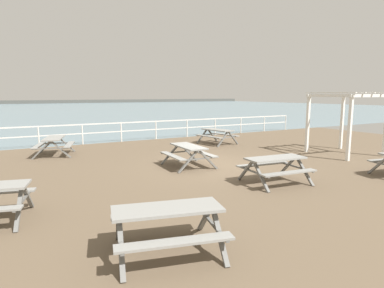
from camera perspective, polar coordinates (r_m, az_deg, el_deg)
ground_plane at (r=12.25m, az=3.80°, el=-4.20°), size 30.00×24.00×0.20m
sea_band at (r=63.10m, az=-23.77°, el=5.53°), size 142.00×90.00×0.01m
distant_shoreline at (r=105.94m, az=-26.28°, el=6.33°), size 142.00×6.00×1.80m
seaward_railing at (r=18.99m, az=-9.19°, el=2.89°), size 23.07×0.07×1.08m
picnic_table_near_left at (r=10.03m, az=14.26°, el=-3.33°), size 1.94×1.70×0.80m
picnic_table_far_left at (r=11.93m, az=-0.65°, el=-1.18°), size 1.63×1.88×0.80m
picnic_table_far_right at (r=17.46m, az=4.42°, el=1.92°), size 1.82×2.04×0.80m
picnic_table_seaward at (r=15.35m, az=-22.83°, el=0.34°), size 1.94×2.15×0.80m
picnic_table_corner at (r=5.58m, az=-4.30°, el=-12.76°), size 2.12×1.90×0.80m
lattice_pergola at (r=15.78m, az=25.23°, el=5.56°), size 2.59×2.71×2.70m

